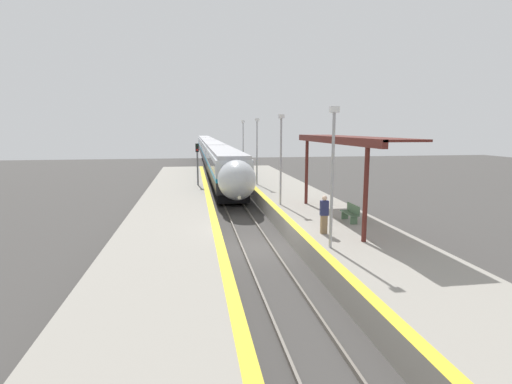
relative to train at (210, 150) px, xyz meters
name	(u,v)px	position (x,y,z in m)	size (l,w,h in m)	color
ground_plane	(257,249)	(0.00, -48.25, -2.17)	(120.00, 120.00, 0.00)	#423F3D
rail_left	(242,248)	(-0.72, -48.25, -2.09)	(0.08, 90.00, 0.15)	slate
rail_right	(271,246)	(0.72, -48.25, -2.09)	(0.08, 90.00, 0.15)	slate
train	(210,150)	(0.00, 0.00, 0.00)	(2.76, 82.83, 3.79)	black
platform_right	(340,235)	(4.20, -48.25, -1.66)	(4.93, 64.00, 1.03)	gray
platform_left	(169,242)	(-4.15, -48.25, -1.66)	(4.83, 64.00, 1.03)	gray
platform_bench	(351,212)	(4.98, -47.65, -0.68)	(0.44, 1.59, 0.89)	#4C6B4C
person_waiting	(324,214)	(2.83, -49.74, -0.23)	(0.36, 0.23, 1.75)	#7F6647
railway_signal	(198,165)	(-2.57, -33.00, 0.57)	(0.28, 0.28, 4.50)	#59595E
lamppost_near	(333,169)	(2.41, -51.81, 2.02)	(0.36, 0.20, 5.56)	#9E9EA3
lamppost_mid	(281,154)	(2.41, -42.58, 2.02)	(0.36, 0.20, 5.56)	#9E9EA3
lamppost_far	(257,147)	(2.41, -33.35, 2.02)	(0.36, 0.20, 5.56)	#9E9EA3
lamppost_farthest	(243,143)	(2.41, -24.12, 2.02)	(0.36, 0.20, 5.56)	#9E9EA3
station_canopy	(342,142)	(4.66, -46.87, 2.88)	(2.02, 11.72, 4.32)	#511E19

